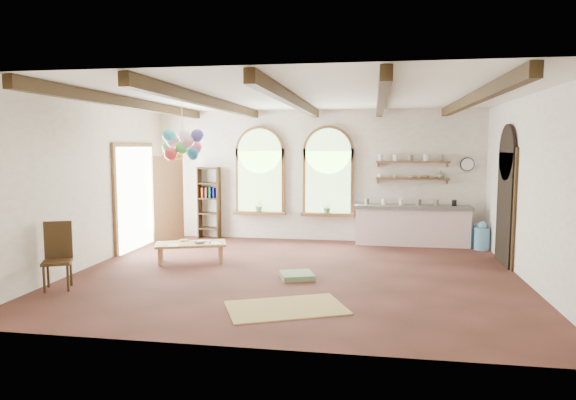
% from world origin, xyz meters
% --- Properties ---
extents(floor, '(8.00, 8.00, 0.00)m').
position_xyz_m(floor, '(0.00, 0.00, 0.00)').
color(floor, '#5B2D25').
rests_on(floor, ground).
extents(ceiling_beams, '(6.20, 6.80, 0.18)m').
position_xyz_m(ceiling_beams, '(0.00, 0.00, 3.10)').
color(ceiling_beams, '#3C2913').
rests_on(ceiling_beams, ceiling).
extents(window_left, '(1.30, 0.28, 2.20)m').
position_xyz_m(window_left, '(-1.40, 3.43, 1.63)').
color(window_left, brown).
rests_on(window_left, floor).
extents(window_right, '(1.30, 0.28, 2.20)m').
position_xyz_m(window_right, '(0.30, 3.43, 1.63)').
color(window_right, brown).
rests_on(window_right, floor).
extents(left_doorway, '(0.10, 1.90, 2.50)m').
position_xyz_m(left_doorway, '(-3.95, 1.80, 1.15)').
color(left_doorway, brown).
rests_on(left_doorway, floor).
extents(right_doorway, '(0.10, 1.30, 2.40)m').
position_xyz_m(right_doorway, '(3.95, 1.50, 1.10)').
color(right_doorway, black).
rests_on(right_doorway, floor).
extents(kitchen_counter, '(2.68, 0.62, 0.94)m').
position_xyz_m(kitchen_counter, '(2.30, 3.20, 0.48)').
color(kitchen_counter, '#FAD4D8').
rests_on(kitchen_counter, floor).
extents(wall_shelf_lower, '(1.70, 0.24, 0.04)m').
position_xyz_m(wall_shelf_lower, '(2.30, 3.38, 1.55)').
color(wall_shelf_lower, brown).
rests_on(wall_shelf_lower, wall_back).
extents(wall_shelf_upper, '(1.70, 0.24, 0.04)m').
position_xyz_m(wall_shelf_upper, '(2.30, 3.38, 1.95)').
color(wall_shelf_upper, brown).
rests_on(wall_shelf_upper, wall_back).
extents(wall_clock, '(0.32, 0.04, 0.32)m').
position_xyz_m(wall_clock, '(3.55, 3.45, 1.90)').
color(wall_clock, black).
rests_on(wall_clock, wall_back).
extents(bookshelf, '(0.53, 0.32, 1.80)m').
position_xyz_m(bookshelf, '(-2.70, 3.32, 0.90)').
color(bookshelf, '#3C2913').
rests_on(bookshelf, floor).
extents(coffee_table, '(1.51, 1.06, 0.39)m').
position_xyz_m(coffee_table, '(-2.20, 0.60, 0.35)').
color(coffee_table, tan).
rests_on(coffee_table, floor).
extents(side_chair, '(0.58, 0.58, 1.09)m').
position_xyz_m(side_chair, '(-3.66, -1.61, 0.32)').
color(side_chair, '#3C2913').
rests_on(side_chair, floor).
extents(floor_mat, '(1.94, 1.61, 0.02)m').
position_xyz_m(floor_mat, '(0.18, -1.99, 0.01)').
color(floor_mat, tan).
rests_on(floor_mat, floor).
extents(floor_cushion, '(0.70, 0.70, 0.10)m').
position_xyz_m(floor_cushion, '(0.08, -0.30, 0.05)').
color(floor_cushion, '#6A865C').
rests_on(floor_cushion, floor).
extents(water_jug_a, '(0.29, 0.29, 0.56)m').
position_xyz_m(water_jug_a, '(3.75, 3.17, 0.24)').
color(water_jug_a, '#5DA0C9').
rests_on(water_jug_a, floor).
extents(water_jug_b, '(0.33, 0.33, 0.65)m').
position_xyz_m(water_jug_b, '(3.82, 2.85, 0.28)').
color(water_jug_b, '#5DA0C9').
rests_on(water_jug_b, floor).
extents(balloon_cluster, '(0.96, 0.96, 1.16)m').
position_xyz_m(balloon_cluster, '(-2.40, 0.80, 2.35)').
color(balloon_cluster, silver).
rests_on(balloon_cluster, floor).
extents(table_book, '(0.24, 0.27, 0.02)m').
position_xyz_m(table_book, '(-2.49, 0.77, 0.40)').
color(table_book, olive).
rests_on(table_book, coffee_table).
extents(tablet, '(0.26, 0.29, 0.01)m').
position_xyz_m(tablet, '(-2.02, 0.60, 0.40)').
color(tablet, black).
rests_on(tablet, coffee_table).
extents(potted_plant_left, '(0.27, 0.23, 0.30)m').
position_xyz_m(potted_plant_left, '(-1.40, 3.32, 0.85)').
color(potted_plant_left, '#598C4C').
rests_on(potted_plant_left, window_left).
extents(potted_plant_right, '(0.27, 0.23, 0.30)m').
position_xyz_m(potted_plant_right, '(0.30, 3.32, 0.85)').
color(potted_plant_right, '#598C4C').
rests_on(potted_plant_right, window_right).
extents(shelf_cup_a, '(0.12, 0.10, 0.10)m').
position_xyz_m(shelf_cup_a, '(1.55, 3.38, 1.62)').
color(shelf_cup_a, white).
rests_on(shelf_cup_a, wall_shelf_lower).
extents(shelf_cup_b, '(0.10, 0.10, 0.09)m').
position_xyz_m(shelf_cup_b, '(1.90, 3.38, 1.62)').
color(shelf_cup_b, beige).
rests_on(shelf_cup_b, wall_shelf_lower).
extents(shelf_bowl_a, '(0.22, 0.22, 0.05)m').
position_xyz_m(shelf_bowl_a, '(2.25, 3.38, 1.60)').
color(shelf_bowl_a, beige).
rests_on(shelf_bowl_a, wall_shelf_lower).
extents(shelf_bowl_b, '(0.20, 0.20, 0.06)m').
position_xyz_m(shelf_bowl_b, '(2.60, 3.38, 1.60)').
color(shelf_bowl_b, '#8C664C').
rests_on(shelf_bowl_b, wall_shelf_lower).
extents(shelf_vase, '(0.18, 0.18, 0.19)m').
position_xyz_m(shelf_vase, '(2.95, 3.38, 1.67)').
color(shelf_vase, slate).
rests_on(shelf_vase, wall_shelf_lower).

